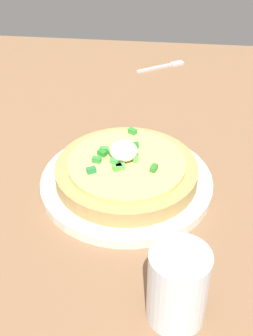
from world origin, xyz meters
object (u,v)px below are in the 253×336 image
object	(u,v)px
plate	(126,183)
fork	(164,66)
cup_near	(178,288)
pizza	(126,170)

from	to	relation	value
plate	fork	size ratio (longest dim) A/B	2.49
plate	cup_near	distance (cm)	23.38
plate	fork	bearing A→B (deg)	-5.33
cup_near	fork	world-z (taller)	cup_near
pizza	fork	bearing A→B (deg)	-5.37
fork	pizza	bearing A→B (deg)	-126.88
plate	fork	world-z (taller)	plate
pizza	cup_near	size ratio (longest dim) A/B	2.19
cup_near	plate	bearing A→B (deg)	19.72
plate	cup_near	xyz separation A→B (cm)	(-21.72, -7.78, 3.79)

